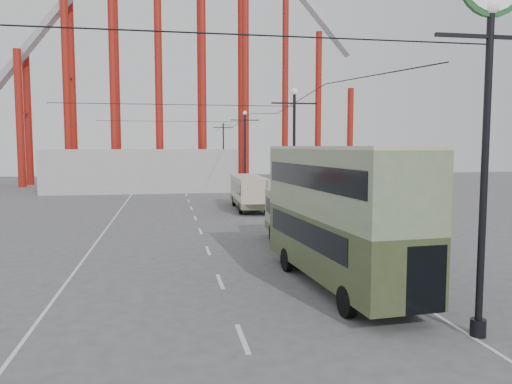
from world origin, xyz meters
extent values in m
plane|color=#4E4F51|center=(0.00, 0.00, 0.00)|extent=(160.00, 160.00, 0.00)
cube|color=silver|center=(-1.00, 19.00, 0.01)|extent=(0.15, 82.00, 0.01)
cube|color=silver|center=(5.40, 20.00, 0.01)|extent=(0.12, 120.00, 0.01)
cube|color=silver|center=(-7.00, 20.00, 0.01)|extent=(0.12, 120.00, 0.01)
cylinder|color=black|center=(5.60, -3.00, 4.50)|extent=(0.20, 0.20, 9.00)
cylinder|color=black|center=(5.60, -3.00, 0.25)|extent=(0.44, 0.44, 0.50)
cube|color=black|center=(5.60, -3.00, 8.30)|extent=(3.20, 0.10, 0.10)
sphere|color=white|center=(5.60, -3.00, 9.10)|extent=(0.44, 0.44, 0.44)
cylinder|color=black|center=(5.60, 18.00, 4.50)|extent=(0.20, 0.20, 9.00)
cylinder|color=black|center=(5.60, 18.00, 0.25)|extent=(0.44, 0.44, 0.50)
cube|color=black|center=(5.60, 18.00, 8.30)|extent=(3.20, 0.10, 0.10)
sphere|color=white|center=(5.60, 18.00, 9.10)|extent=(0.44, 0.44, 0.44)
cylinder|color=black|center=(5.60, 40.00, 4.50)|extent=(0.20, 0.20, 9.00)
cylinder|color=black|center=(5.60, 40.00, 0.25)|extent=(0.44, 0.44, 0.50)
cube|color=black|center=(5.60, 40.00, 8.30)|extent=(3.20, 0.10, 0.10)
sphere|color=white|center=(5.60, 40.00, 9.10)|extent=(0.44, 0.44, 0.44)
cylinder|color=black|center=(5.60, 62.00, 4.50)|extent=(0.20, 0.20, 9.00)
cylinder|color=black|center=(5.60, 62.00, 0.25)|extent=(0.44, 0.44, 0.50)
cube|color=black|center=(5.60, 62.00, 8.30)|extent=(3.20, 0.10, 0.10)
sphere|color=white|center=(5.60, 62.00, 9.10)|extent=(0.44, 0.44, 0.44)
cylinder|color=#9D2311|center=(-22.00, 55.00, 9.00)|extent=(1.00, 1.00, 18.00)
cylinder|color=#9D2311|center=(-22.00, 59.00, 9.00)|extent=(1.00, 1.00, 18.00)
cylinder|color=#9D2311|center=(-16.00, 55.00, 13.50)|extent=(1.00, 1.00, 27.00)
cylinder|color=#9D2311|center=(-16.00, 59.00, 13.50)|extent=(1.00, 1.00, 27.00)
cylinder|color=#9D2311|center=(-10.00, 55.00, 18.00)|extent=(1.00, 1.00, 36.00)
cylinder|color=#9D2311|center=(-10.00, 59.00, 18.00)|extent=(1.00, 1.00, 36.00)
cylinder|color=#9D2311|center=(-4.00, 55.00, 22.50)|extent=(1.00, 1.00, 45.00)
cylinder|color=#9D2311|center=(-4.00, 59.00, 22.50)|extent=(1.00, 1.00, 45.00)
cylinder|color=#9D2311|center=(2.00, 59.00, 26.00)|extent=(1.00, 1.00, 52.00)
cylinder|color=#9D2311|center=(14.00, 56.00, 15.00)|extent=(0.90, 0.90, 30.00)
cylinder|color=#9D2311|center=(19.00, 56.00, 11.00)|extent=(0.90, 0.90, 22.00)
cylinder|color=#9D2311|center=(24.00, 56.00, 7.00)|extent=(0.90, 0.90, 14.00)
cube|color=#9FA0A4|center=(19.00, 56.00, 24.00)|extent=(9.89, 2.00, 10.87)
cube|color=#ABAAA5|center=(-6.00, 47.00, 2.50)|extent=(22.00, 10.00, 5.00)
cube|color=#334022|center=(3.36, 2.45, 1.65)|extent=(3.29, 10.18, 2.20)
cube|color=black|center=(3.36, 2.45, 2.10)|extent=(3.17, 8.19, 0.90)
cube|color=gray|center=(3.36, 2.45, 2.90)|extent=(3.31, 10.18, 0.30)
cube|color=gray|center=(3.36, 2.45, 4.16)|extent=(3.29, 10.18, 2.20)
cube|color=black|center=(3.36, 2.45, 4.26)|extent=(3.28, 9.59, 0.85)
cube|color=beige|center=(3.36, 2.45, 5.32)|extent=(3.31, 10.18, 0.12)
cylinder|color=black|center=(2.01, 5.16, 0.50)|extent=(0.36, 1.02, 1.00)
cylinder|color=black|center=(4.27, 5.34, 0.50)|extent=(0.36, 1.02, 1.00)
cylinder|color=black|center=(2.49, -0.83, 0.50)|extent=(0.36, 1.02, 1.00)
cylinder|color=black|center=(4.75, -0.65, 0.50)|extent=(0.36, 1.02, 1.00)
cube|color=gray|center=(3.73, 9.00, 1.60)|extent=(2.69, 10.12, 2.19)
cube|color=black|center=(3.73, 9.00, 1.96)|extent=(2.69, 9.03, 0.87)
cube|color=#334022|center=(3.73, 9.00, 0.73)|extent=(2.72, 10.12, 0.46)
cube|color=gray|center=(3.73, 9.00, 2.76)|extent=(2.71, 10.12, 0.15)
cylinder|color=black|center=(2.82, 11.87, 0.46)|extent=(0.29, 0.92, 0.91)
cylinder|color=black|center=(4.88, 11.79, 0.46)|extent=(0.29, 0.92, 0.91)
cylinder|color=black|center=(2.57, 5.86, 0.46)|extent=(0.29, 0.92, 0.91)
cylinder|color=black|center=(4.63, 5.77, 0.46)|extent=(0.29, 0.92, 0.91)
cube|color=beige|center=(3.80, 26.48, 1.59)|extent=(2.58, 9.16, 2.18)
cube|color=black|center=(3.80, 26.48, 1.95)|extent=(2.58, 8.07, 0.86)
cube|color=#334022|center=(3.80, 26.48, 0.73)|extent=(2.61, 9.16, 0.45)
cube|color=beige|center=(3.80, 26.48, 2.75)|extent=(2.60, 9.16, 0.15)
cylinder|color=black|center=(2.86, 28.87, 0.45)|extent=(0.29, 0.92, 0.91)
cylinder|color=black|center=(4.91, 28.80, 0.45)|extent=(0.29, 0.92, 0.91)
cylinder|color=black|center=(2.68, 23.79, 0.45)|extent=(0.29, 0.92, 0.91)
cylinder|color=black|center=(4.74, 23.72, 0.45)|extent=(0.29, 0.92, 0.91)
imported|color=black|center=(2.27, 6.80, 0.89)|extent=(0.69, 0.50, 1.77)
camera|label=1|loc=(-2.99, -15.39, 5.36)|focal=35.00mm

